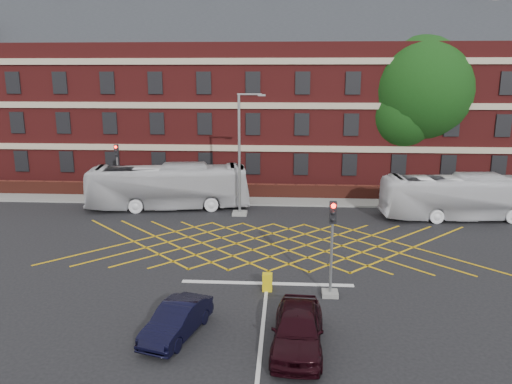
# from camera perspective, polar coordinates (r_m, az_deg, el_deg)

# --- Properties ---
(ground) EXTENTS (120.00, 120.00, 0.00)m
(ground) POSITION_cam_1_polar(r_m,az_deg,el_deg) (26.81, 1.60, -7.41)
(ground) COLOR black
(ground) RESTS_ON ground
(victorian_building) EXTENTS (51.00, 12.17, 20.40)m
(victorian_building) POSITION_cam_1_polar(r_m,az_deg,el_deg) (47.09, 2.95, 11.28)
(victorian_building) COLOR #5B1717
(victorian_building) RESTS_ON ground
(boundary_wall) EXTENTS (56.00, 0.50, 1.10)m
(boundary_wall) POSITION_cam_1_polar(r_m,az_deg,el_deg) (39.11, 2.29, 0.09)
(boundary_wall) COLOR #531E16
(boundary_wall) RESTS_ON ground
(far_pavement) EXTENTS (60.00, 3.00, 0.12)m
(far_pavement) POSITION_cam_1_polar(r_m,az_deg,el_deg) (38.25, 2.25, -0.97)
(far_pavement) COLOR slate
(far_pavement) RESTS_ON ground
(box_junction_hatching) EXTENTS (8.22, 8.22, 0.02)m
(box_junction_hatching) POSITION_cam_1_polar(r_m,az_deg,el_deg) (28.68, 1.74, -5.99)
(box_junction_hatching) COLOR #CC990C
(box_junction_hatching) RESTS_ON ground
(stop_line) EXTENTS (8.00, 0.30, 0.02)m
(stop_line) POSITION_cam_1_polar(r_m,az_deg,el_deg) (23.57, 1.29, -10.40)
(stop_line) COLOR silver
(stop_line) RESTS_ON ground
(centre_line) EXTENTS (0.15, 14.00, 0.02)m
(centre_line) POSITION_cam_1_polar(r_m,az_deg,el_deg) (17.81, 0.37, -18.82)
(centre_line) COLOR silver
(centre_line) RESTS_ON ground
(bus_left) EXTENTS (11.80, 4.31, 3.21)m
(bus_left) POSITION_cam_1_polar(r_m,az_deg,el_deg) (36.41, -9.94, 0.61)
(bus_left) COLOR silver
(bus_left) RESTS_ON ground
(bus_right) EXTENTS (10.97, 3.24, 3.02)m
(bus_right) POSITION_cam_1_polar(r_m,az_deg,el_deg) (36.00, 22.61, -0.53)
(bus_right) COLOR silver
(bus_right) RESTS_ON ground
(car_navy) EXTENTS (2.28, 3.94, 1.23)m
(car_navy) POSITION_cam_1_polar(r_m,az_deg,el_deg) (19.28, -9.04, -14.26)
(car_navy) COLOR black
(car_navy) RESTS_ON ground
(car_maroon) EXTENTS (2.04, 4.52, 1.51)m
(car_maroon) POSITION_cam_1_polar(r_m,az_deg,el_deg) (18.25, 4.79, -15.31)
(car_maroon) COLOR black
(car_maroon) RESTS_ON ground
(deciduous_tree) EXTENTS (9.15, 9.15, 12.78)m
(deciduous_tree) POSITION_cam_1_polar(r_m,az_deg,el_deg) (44.91, 17.98, 10.25)
(deciduous_tree) COLOR black
(deciduous_tree) RESTS_ON ground
(traffic_light_near) EXTENTS (0.70, 0.70, 4.27)m
(traffic_light_near) POSITION_cam_1_polar(r_m,az_deg,el_deg) (21.93, 8.60, -7.46)
(traffic_light_near) COLOR slate
(traffic_light_near) RESTS_ON ground
(traffic_light_far) EXTENTS (0.70, 0.70, 4.27)m
(traffic_light_far) POSITION_cam_1_polar(r_m,az_deg,el_deg) (39.88, -15.48, 1.66)
(traffic_light_far) COLOR slate
(traffic_light_far) RESTS_ON ground
(street_lamp) EXTENTS (2.25, 1.00, 8.26)m
(street_lamp) POSITION_cam_1_polar(r_m,az_deg,el_deg) (33.95, -1.79, 1.93)
(street_lamp) COLOR slate
(street_lamp) RESTS_ON ground
(direction_signs) EXTENTS (1.10, 0.16, 2.20)m
(direction_signs) POSITION_cam_1_polar(r_m,az_deg,el_deg) (40.19, -16.87, 1.09)
(direction_signs) COLOR gray
(direction_signs) RESTS_ON ground
(utility_cabinet) EXTENTS (0.44, 0.37, 0.81)m
(utility_cabinet) POSITION_cam_1_polar(r_m,az_deg,el_deg) (22.71, 1.30, -10.26)
(utility_cabinet) COLOR gold
(utility_cabinet) RESTS_ON ground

